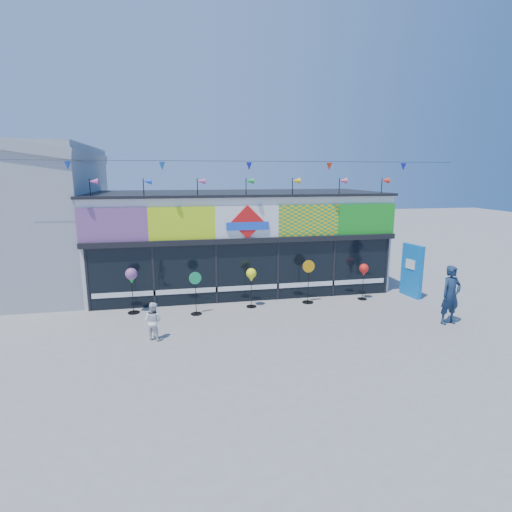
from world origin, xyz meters
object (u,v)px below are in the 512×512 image
object	(u,v)px
spinner_3	(308,281)
adult_man	(451,295)
blue_sign	(412,271)
spinner_4	(364,271)
child	(153,321)
spinner_0	(131,277)
spinner_1	(196,292)
spinner_2	(251,276)

from	to	relation	value
spinner_3	adult_man	distance (m)	4.89
blue_sign	spinner_4	world-z (taller)	blue_sign
child	spinner_0	bearing A→B (deg)	-42.18
spinner_1	spinner_4	distance (m)	6.55
blue_sign	adult_man	distance (m)	3.01
spinner_0	spinner_1	bearing A→B (deg)	-14.40
spinner_2	spinner_3	world-z (taller)	spinner_3
spinner_1	spinner_4	xyz separation A→B (m)	(6.53, 0.47, 0.34)
blue_sign	spinner_1	world-z (taller)	blue_sign
adult_man	child	distance (m)	9.52
spinner_0	adult_man	bearing A→B (deg)	-16.54
spinner_4	blue_sign	bearing A→B (deg)	0.07
blue_sign	spinner_4	bearing A→B (deg)	169.67
blue_sign	spinner_3	bearing A→B (deg)	169.58
adult_man	blue_sign	bearing A→B (deg)	74.38
spinner_1	spinner_2	size ratio (longest dim) A/B	1.04
spinner_0	spinner_3	bearing A→B (deg)	-0.81
spinner_2	child	xyz separation A→B (m)	(-3.41, -2.35, -0.60)
spinner_1	spinner_4	bearing A→B (deg)	4.07
blue_sign	spinner_3	distance (m)	4.34
spinner_0	spinner_3	world-z (taller)	spinner_3
blue_sign	child	distance (m)	10.26
spinner_1	spinner_0	bearing A→B (deg)	165.60
blue_sign	spinner_2	bearing A→B (deg)	170.11
blue_sign	spinner_1	distance (m)	8.62
spinner_3	child	bearing A→B (deg)	-156.76
spinner_3	blue_sign	bearing A→B (deg)	-0.01
spinner_2	spinner_4	distance (m)	4.47
spinner_0	child	world-z (taller)	spinner_0
spinner_1	spinner_2	world-z (taller)	spinner_1
spinner_1	adult_man	distance (m)	8.53
spinner_0	spinner_1	distance (m)	2.31
spinner_3	adult_man	size ratio (longest dim) A/B	0.85
spinner_1	blue_sign	bearing A→B (deg)	3.11
spinner_1	spinner_2	xyz separation A→B (m)	(2.06, 0.41, 0.37)
spinner_0	spinner_2	bearing A→B (deg)	-2.06
blue_sign	spinner_1	xyz separation A→B (m)	(-8.61, -0.47, -0.26)
spinner_2	blue_sign	bearing A→B (deg)	0.52
spinner_3	spinner_4	size ratio (longest dim) A/B	1.16
blue_sign	spinner_2	distance (m)	6.55
spinner_0	spinner_2	world-z (taller)	spinner_0
spinner_2	child	bearing A→B (deg)	-145.35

